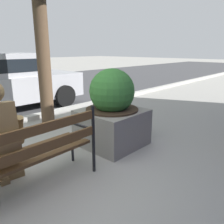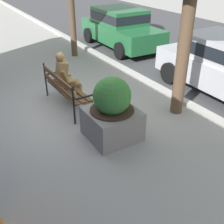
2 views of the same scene
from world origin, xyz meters
The scene contains 4 objects.
ground_plane centered at (0.00, 0.00, 0.00)m, with size 80.00×80.00×0.00m, color #9E9B93.
park_bench centered at (-0.12, 0.17, 0.54)m, with size 1.81×0.56×0.95m.
concrete_planter centered at (1.64, 0.49, 0.59)m, with size 1.02×1.02×1.36m.
parked_car_silver centered at (1.38, 4.32, 0.84)m, with size 4.14×1.99×1.56m.
Camera 1 is at (-1.18, -2.10, 1.66)m, focal length 36.39 mm.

